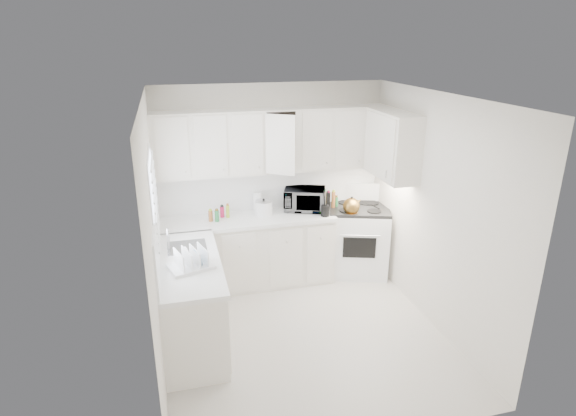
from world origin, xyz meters
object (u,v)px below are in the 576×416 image
object	(u,v)px
utensil_crock	(325,203)
stove	(358,231)
tea_kettle	(351,205)
dish_rack	(190,257)
microwave	(305,197)
rice_cooker	(264,207)

from	to	relation	value
utensil_crock	stove	bearing A→B (deg)	17.69
tea_kettle	dish_rack	size ratio (longest dim) A/B	0.65
stove	dish_rack	xyz separation A→B (m)	(-2.32, -1.23, 0.45)
microwave	dish_rack	world-z (taller)	microwave
microwave	stove	bearing A→B (deg)	9.88
stove	rice_cooker	bearing A→B (deg)	-164.58
rice_cooker	utensil_crock	bearing A→B (deg)	-30.38
stove	utensil_crock	xyz separation A→B (m)	(-0.55, -0.17, 0.51)
microwave	dish_rack	size ratio (longest dim) A/B	1.28
stove	utensil_crock	bearing A→B (deg)	-144.02
tea_kettle	dish_rack	bearing A→B (deg)	-168.09
rice_cooker	stove	bearing A→B (deg)	-15.70
microwave	tea_kettle	bearing A→B (deg)	-7.64
stove	microwave	world-z (taller)	microwave
tea_kettle	utensil_crock	size ratio (longest dim) A/B	0.78
microwave	rice_cooker	size ratio (longest dim) A/B	2.41
microwave	utensil_crock	world-z (taller)	microwave
stove	dish_rack	bearing A→B (deg)	-133.77
utensil_crock	dish_rack	xyz separation A→B (m)	(-1.77, -1.06, -0.06)
rice_cooker	microwave	bearing A→B (deg)	-6.84
tea_kettle	microwave	distance (m)	0.63
tea_kettle	microwave	bearing A→B (deg)	138.18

